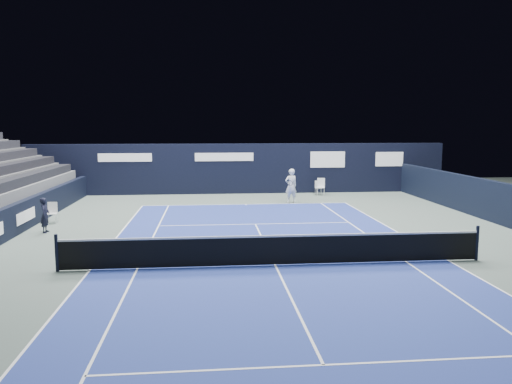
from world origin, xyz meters
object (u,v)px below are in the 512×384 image
Objects in this scene: folding_chair_back_b at (321,185)px; tennis_net at (275,249)px; tennis_player at (291,186)px; line_judge_chair at (52,211)px; folding_chair_back_a at (318,185)px.

tennis_net reaches higher than folding_chair_back_b.
tennis_net is 12.53m from tennis_player.
folding_chair_back_b is at bearing 23.93° from line_judge_chair.
tennis_net is at bearing -45.74° from line_judge_chair.
folding_chair_back_a is 0.44× the size of tennis_player.
folding_chair_back_a is at bearing 25.55° from line_judge_chair.
folding_chair_back_a is at bearing 113.76° from folding_chair_back_b.
line_judge_chair is at bearing -153.04° from folding_chair_back_a.
folding_chair_back_a is 16.28m from tennis_net.
tennis_player is (-2.25, -3.30, 0.38)m from folding_chair_back_a.
folding_chair_back_a is at bearing 72.97° from tennis_net.
tennis_player reaches higher than line_judge_chair.
tennis_player is (11.31, 4.69, 0.43)m from line_judge_chair.
folding_chair_back_b reaches higher than line_judge_chair.
tennis_player is at bearing 78.39° from tennis_net.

